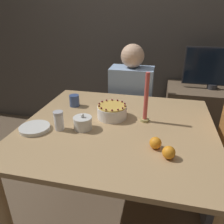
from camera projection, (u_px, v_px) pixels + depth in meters
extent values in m
plane|color=brown|center=(117.00, 211.00, 1.74)|extent=(12.00, 12.00, 0.00)
cube|color=#4C4742|center=(143.00, 25.00, 2.42)|extent=(8.00, 0.05, 2.60)
cube|color=tan|center=(118.00, 127.00, 1.41)|extent=(1.22, 1.13, 0.03)
cylinder|color=tan|center=(5.00, 218.00, 1.25)|extent=(0.07, 0.07, 0.75)
cylinder|color=tan|center=(72.00, 131.00, 2.14)|extent=(0.07, 0.07, 0.75)
cylinder|color=tan|center=(190.00, 146.00, 1.91)|extent=(0.07, 0.07, 0.75)
cylinder|color=white|center=(112.00, 112.00, 1.49)|extent=(0.20, 0.20, 0.08)
cylinder|color=gold|center=(112.00, 106.00, 1.48)|extent=(0.19, 0.19, 0.01)
sphere|color=maroon|center=(125.00, 106.00, 1.45)|extent=(0.01, 0.01, 0.01)
sphere|color=maroon|center=(125.00, 104.00, 1.49)|extent=(0.01, 0.01, 0.01)
sphere|color=maroon|center=(122.00, 102.00, 1.52)|extent=(0.01, 0.01, 0.01)
sphere|color=maroon|center=(117.00, 100.00, 1.54)|extent=(0.01, 0.01, 0.01)
sphere|color=maroon|center=(112.00, 100.00, 1.55)|extent=(0.01, 0.01, 0.01)
sphere|color=maroon|center=(107.00, 100.00, 1.54)|extent=(0.01, 0.01, 0.01)
sphere|color=maroon|center=(102.00, 102.00, 1.52)|extent=(0.01, 0.01, 0.01)
sphere|color=maroon|center=(99.00, 104.00, 1.49)|extent=(0.01, 0.01, 0.01)
sphere|color=maroon|center=(99.00, 106.00, 1.45)|extent=(0.01, 0.01, 0.01)
sphere|color=maroon|center=(101.00, 108.00, 1.42)|extent=(0.01, 0.01, 0.01)
sphere|color=maroon|center=(106.00, 110.00, 1.40)|extent=(0.01, 0.01, 0.01)
sphere|color=maroon|center=(112.00, 110.00, 1.39)|extent=(0.01, 0.01, 0.01)
sphere|color=maroon|center=(118.00, 110.00, 1.40)|extent=(0.01, 0.01, 0.01)
sphere|color=maroon|center=(123.00, 108.00, 1.42)|extent=(0.01, 0.01, 0.01)
cylinder|color=silver|center=(83.00, 124.00, 1.35)|extent=(0.11, 0.11, 0.07)
cylinder|color=silver|center=(82.00, 118.00, 1.34)|extent=(0.12, 0.12, 0.01)
sphere|color=silver|center=(82.00, 116.00, 1.33)|extent=(0.02, 0.02, 0.02)
cylinder|color=white|center=(59.00, 122.00, 1.34)|extent=(0.06, 0.06, 0.10)
cylinder|color=silver|center=(58.00, 113.00, 1.31)|extent=(0.06, 0.06, 0.02)
cylinder|color=silver|center=(35.00, 129.00, 1.35)|extent=(0.19, 0.19, 0.01)
cylinder|color=silver|center=(35.00, 128.00, 1.35)|extent=(0.19, 0.19, 0.01)
cylinder|color=silver|center=(35.00, 127.00, 1.35)|extent=(0.19, 0.19, 0.01)
cylinder|color=tan|center=(145.00, 120.00, 1.46)|extent=(0.06, 0.06, 0.02)
cylinder|color=#CC4C47|center=(146.00, 97.00, 1.39)|extent=(0.03, 0.03, 0.31)
cylinder|color=#384C7F|center=(74.00, 101.00, 1.67)|extent=(0.08, 0.08, 0.09)
sphere|color=orange|center=(169.00, 152.00, 1.08)|extent=(0.07, 0.07, 0.07)
sphere|color=orange|center=(155.00, 143.00, 1.16)|extent=(0.06, 0.06, 0.06)
cube|color=#473D33|center=(129.00, 137.00, 2.32)|extent=(0.34, 0.34, 0.45)
cube|color=#99B7E0|center=(131.00, 94.00, 2.12)|extent=(0.40, 0.24, 0.52)
sphere|color=#D8AD8C|center=(133.00, 56.00, 1.96)|extent=(0.21, 0.21, 0.21)
cube|color=brown|center=(205.00, 120.00, 2.40)|extent=(0.88, 0.51, 0.72)
cylinder|color=#2D2D33|center=(212.00, 86.00, 2.24)|extent=(0.10, 0.10, 0.05)
cube|color=#2D2D33|center=(216.00, 67.00, 2.16)|extent=(0.61, 0.02, 0.38)
cube|color=black|center=(216.00, 67.00, 2.15)|extent=(0.59, 0.03, 0.35)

